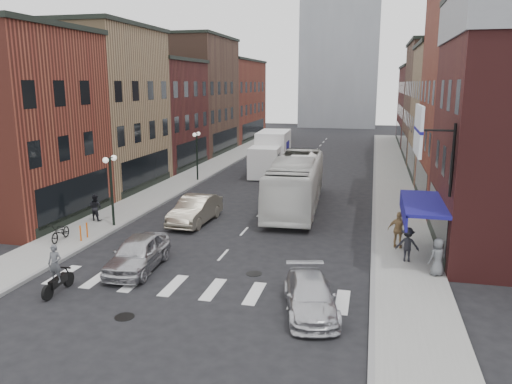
% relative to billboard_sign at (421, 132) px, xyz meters
% --- Properties ---
extents(ground, '(160.00, 160.00, 0.00)m').
position_rel_billboard_sign_xyz_m(ground, '(-8.59, -0.50, -6.13)').
color(ground, black).
rests_on(ground, ground).
extents(sidewalk_left, '(3.00, 74.00, 0.15)m').
position_rel_billboard_sign_xyz_m(sidewalk_left, '(-17.09, 21.50, -6.06)').
color(sidewalk_left, gray).
rests_on(sidewalk_left, ground).
extents(sidewalk_right, '(3.00, 74.00, 0.15)m').
position_rel_billboard_sign_xyz_m(sidewalk_right, '(-0.09, 21.50, -6.06)').
color(sidewalk_right, gray).
rests_on(sidewalk_right, ground).
extents(curb_left, '(0.20, 74.00, 0.16)m').
position_rel_billboard_sign_xyz_m(curb_left, '(-15.59, 21.50, -6.13)').
color(curb_left, gray).
rests_on(curb_left, ground).
extents(curb_right, '(0.20, 74.00, 0.16)m').
position_rel_billboard_sign_xyz_m(curb_right, '(-1.59, 21.50, -6.13)').
color(curb_right, gray).
rests_on(curb_right, ground).
extents(crosswalk_stripes, '(12.00, 2.20, 0.01)m').
position_rel_billboard_sign_xyz_m(crosswalk_stripes, '(-8.59, -3.50, -6.13)').
color(crosswalk_stripes, silver).
rests_on(crosswalk_stripes, ground).
extents(bldg_left_mid_a, '(10.30, 10.20, 12.30)m').
position_rel_billboard_sign_xyz_m(bldg_left_mid_a, '(-23.58, 13.50, 0.02)').
color(bldg_left_mid_a, '#9B7B55').
rests_on(bldg_left_mid_a, ground).
extents(bldg_left_mid_b, '(10.30, 10.20, 10.30)m').
position_rel_billboard_sign_xyz_m(bldg_left_mid_b, '(-23.58, 23.50, -0.98)').
color(bldg_left_mid_b, '#471919').
rests_on(bldg_left_mid_b, ground).
extents(bldg_left_far_a, '(10.30, 12.20, 13.30)m').
position_rel_billboard_sign_xyz_m(bldg_left_far_a, '(-23.58, 34.50, 0.52)').
color(bldg_left_far_a, '#4E3327').
rests_on(bldg_left_far_a, ground).
extents(bldg_left_far_b, '(10.30, 16.20, 11.30)m').
position_rel_billboard_sign_xyz_m(bldg_left_far_b, '(-23.58, 48.50, -0.48)').
color(bldg_left_far_b, maroon).
rests_on(bldg_left_far_b, ground).
extents(bldg_right_mid_a, '(10.30, 10.20, 14.30)m').
position_rel_billboard_sign_xyz_m(bldg_right_mid_a, '(6.41, 13.50, 1.02)').
color(bldg_right_mid_a, maroon).
rests_on(bldg_right_mid_a, ground).
extents(bldg_right_mid_b, '(10.30, 10.20, 11.30)m').
position_rel_billboard_sign_xyz_m(bldg_right_mid_b, '(6.41, 23.50, -0.48)').
color(bldg_right_mid_b, '#9B7B55').
rests_on(bldg_right_mid_b, ground).
extents(bldg_right_far_a, '(10.30, 12.20, 12.30)m').
position_rel_billboard_sign_xyz_m(bldg_right_far_a, '(6.41, 34.50, 0.02)').
color(bldg_right_far_a, '#4E3327').
rests_on(bldg_right_far_a, ground).
extents(bldg_right_far_b, '(10.30, 16.20, 10.30)m').
position_rel_billboard_sign_xyz_m(bldg_right_far_b, '(6.41, 48.50, -0.98)').
color(bldg_right_far_b, '#471919').
rests_on(bldg_right_far_b, ground).
extents(awning_blue, '(1.80, 5.00, 0.78)m').
position_rel_billboard_sign_xyz_m(awning_blue, '(0.34, 2.00, -3.50)').
color(awning_blue, navy).
rests_on(awning_blue, ground).
extents(billboard_sign, '(1.52, 3.00, 3.70)m').
position_rel_billboard_sign_xyz_m(billboard_sign, '(0.00, 0.00, 0.00)').
color(billboard_sign, black).
rests_on(billboard_sign, ground).
extents(streetlamp_near, '(0.32, 1.22, 4.11)m').
position_rel_billboard_sign_xyz_m(streetlamp_near, '(-15.99, 3.50, -3.22)').
color(streetlamp_near, black).
rests_on(streetlamp_near, ground).
extents(streetlamp_far, '(0.32, 1.22, 4.11)m').
position_rel_billboard_sign_xyz_m(streetlamp_far, '(-15.99, 17.50, -3.22)').
color(streetlamp_far, black).
rests_on(streetlamp_far, ground).
extents(bike_rack, '(0.08, 0.68, 0.80)m').
position_rel_billboard_sign_xyz_m(bike_rack, '(-16.19, 0.80, -5.58)').
color(bike_rack, '#D8590C').
rests_on(bike_rack, sidewalk_left).
extents(box_truck, '(2.91, 8.66, 3.72)m').
position_rel_billboard_sign_xyz_m(box_truck, '(-10.79, 22.73, -4.30)').
color(box_truck, white).
rests_on(box_truck, ground).
extents(motorcycle_rider, '(0.58, 1.96, 2.00)m').
position_rel_billboard_sign_xyz_m(motorcycle_rider, '(-13.58, -5.25, -5.20)').
color(motorcycle_rider, black).
rests_on(motorcycle_rider, ground).
extents(transit_bus, '(3.45, 12.28, 3.39)m').
position_rel_billboard_sign_xyz_m(transit_bus, '(-6.63, 10.46, -4.44)').
color(transit_bus, silver).
rests_on(transit_bus, ground).
extents(sedan_left_near, '(2.06, 4.54, 1.51)m').
position_rel_billboard_sign_xyz_m(sedan_left_near, '(-11.66, -2.18, -5.38)').
color(sedan_left_near, '#BBBBC0').
rests_on(sedan_left_near, ground).
extents(sedan_left_far, '(1.96, 4.91, 1.59)m').
position_rel_billboard_sign_xyz_m(sedan_left_far, '(-11.80, 5.50, -5.34)').
color(sedan_left_far, '#AA9F89').
rests_on(sedan_left_far, ground).
extents(curb_car, '(2.69, 4.56, 1.24)m').
position_rel_billboard_sign_xyz_m(curb_car, '(-3.77, -4.62, -5.51)').
color(curb_car, silver).
rests_on(curb_car, ground).
extents(parked_bicycle, '(0.81, 1.81, 0.92)m').
position_rel_billboard_sign_xyz_m(parked_bicycle, '(-17.20, 0.30, -5.52)').
color(parked_bicycle, black).
rests_on(parked_bicycle, sidewalk_left).
extents(ped_left_solo, '(0.83, 0.56, 1.58)m').
position_rel_billboard_sign_xyz_m(ped_left_solo, '(-17.50, 4.19, -5.19)').
color(ped_left_solo, black).
rests_on(ped_left_solo, sidewalk_left).
extents(ped_right_a, '(1.05, 0.56, 1.58)m').
position_rel_billboard_sign_xyz_m(ped_right_a, '(-0.11, 1.24, -5.19)').
color(ped_right_a, black).
rests_on(ped_right_a, sidewalk_right).
extents(ped_right_b, '(1.15, 0.74, 1.80)m').
position_rel_billboard_sign_xyz_m(ped_right_b, '(-0.42, 3.10, -5.08)').
color(ped_right_b, '#99784D').
rests_on(ped_right_b, sidewalk_right).
extents(ped_right_c, '(0.93, 0.85, 1.60)m').
position_rel_billboard_sign_xyz_m(ped_right_c, '(1.01, -0.25, -5.18)').
color(ped_right_c, '#575A5E').
rests_on(ped_right_c, sidewalk_right).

